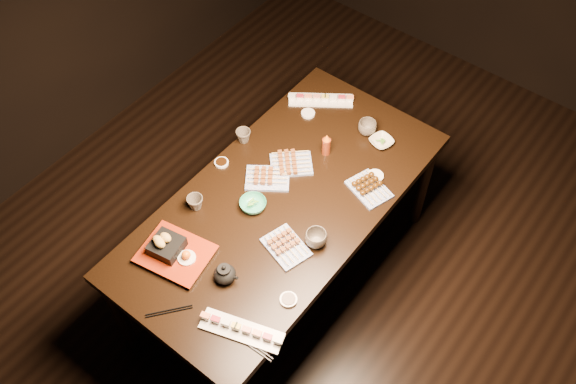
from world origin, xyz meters
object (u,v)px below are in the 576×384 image
object	(u,v)px
tempura_tray	(174,249)
teacup_far_left	(243,136)
teacup_far_right	(367,128)
sushi_platter_far	(321,98)
yakitori_plate_center	(267,176)
yakitori_plate_left	(291,162)
teacup_mid_right	(316,239)
dining_table	(282,242)
teapot	(225,273)
yakitori_plate_right	(286,245)
edamame_bowl_cream	(381,142)
edamame_bowl_green	(253,204)
sushi_platter_near	(241,329)
condiment_bottle	(326,144)
teacup_near_left	(195,203)

from	to	relation	value
tempura_tray	teacup_far_left	distance (m)	0.78
teacup_far_left	teacup_far_right	size ratio (longest dim) A/B	0.81
sushi_platter_far	yakitori_plate_center	xyz separation A→B (m)	(0.12, -0.63, 0.01)
yakitori_plate_left	teacup_mid_right	size ratio (longest dim) A/B	2.05
dining_table	teapot	xyz separation A→B (m)	(0.07, -0.51, 0.43)
sushi_platter_far	yakitori_plate_right	bearing A→B (deg)	81.01
edamame_bowl_cream	teapot	distance (m)	1.14
yakitori_plate_left	edamame_bowl_cream	xyz separation A→B (m)	(0.29, 0.42, -0.01)
tempura_tray	teapot	bearing A→B (deg)	0.78
edamame_bowl_green	teacup_mid_right	size ratio (longest dim) A/B	1.28
edamame_bowl_cream	sushi_platter_near	bearing A→B (deg)	-84.76
teacup_mid_right	condiment_bottle	xyz separation A→B (m)	(-0.30, 0.49, 0.03)
sushi_platter_near	yakitori_plate_right	world-z (taller)	yakitori_plate_right
edamame_bowl_green	tempura_tray	xyz separation A→B (m)	(-0.10, -0.44, 0.04)
teacup_far_left	teacup_far_right	world-z (taller)	teacup_far_right
condiment_bottle	yakitori_plate_center	bearing A→B (deg)	-111.59
teapot	condiment_bottle	world-z (taller)	condiment_bottle
yakitori_plate_center	condiment_bottle	world-z (taller)	condiment_bottle
yakitori_plate_center	teacup_mid_right	bearing A→B (deg)	-56.71
edamame_bowl_cream	tempura_tray	distance (m)	1.24
teacup_mid_right	teacup_far_left	distance (m)	0.75
yakitori_plate_right	sushi_platter_far	bearing A→B (deg)	132.94
sushi_platter_near	teacup_far_left	distance (m)	1.11
dining_table	sushi_platter_near	xyz separation A→B (m)	(0.30, -0.66, 0.40)
yakitori_plate_center	edamame_bowl_cream	xyz separation A→B (m)	(0.32, 0.56, -0.01)
edamame_bowl_cream	teacup_mid_right	distance (m)	0.73
sushi_platter_far	teacup_far_right	distance (m)	0.34
yakitori_plate_left	teacup_near_left	bearing A→B (deg)	-155.24
teacup_far_left	yakitori_plate_left	bearing A→B (deg)	3.94
sushi_platter_near	teapot	distance (m)	0.28
yakitori_plate_center	tempura_tray	xyz separation A→B (m)	(-0.05, -0.62, 0.03)
dining_table	sushi_platter_near	distance (m)	0.83
sushi_platter_near	teacup_far_right	xyz separation A→B (m)	(-0.22, 1.30, 0.02)
teacup_mid_right	teapot	bearing A→B (deg)	-117.51
teapot	condiment_bottle	bearing A→B (deg)	83.59
yakitori_plate_center	condiment_bottle	distance (m)	0.36
edamame_bowl_green	teapot	size ratio (longest dim) A/B	1.10
yakitori_plate_center	teacup_far_right	distance (m)	0.62
yakitori_plate_left	teacup_far_right	world-z (taller)	teacup_far_right
yakitori_plate_right	teacup_mid_right	size ratio (longest dim) A/B	2.08
teapot	yakitori_plate_left	bearing A→B (deg)	91.99
teacup_mid_right	condiment_bottle	world-z (taller)	condiment_bottle
teacup_far_left	teapot	bearing A→B (deg)	-55.31
sushi_platter_far	yakitori_plate_right	xyz separation A→B (m)	(0.45, -0.89, 0.01)
yakitori_plate_center	tempura_tray	world-z (taller)	tempura_tray
dining_table	yakitori_plate_center	distance (m)	0.43
yakitori_plate_left	condiment_bottle	bearing A→B (deg)	19.98
sushi_platter_near	teacup_near_left	bearing A→B (deg)	130.94
yakitori_plate_center	teapot	world-z (taller)	teapot
dining_table	sushi_platter_far	distance (m)	0.84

